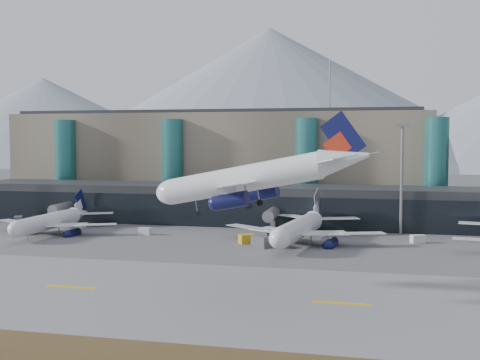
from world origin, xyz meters
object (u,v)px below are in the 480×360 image
jet_parked_mid (303,221)px  veh_d (418,239)px  lightmast_mid (402,172)px  veh_f (18,220)px  jet_parked_left (56,216)px  veh_h (247,239)px  hero_jet (264,170)px  veh_c (261,242)px  veh_a (145,231)px

jet_parked_mid → veh_d: bearing=-72.4°
lightmast_mid → jet_parked_mid: (-21.01, -15.51, -9.90)m
jet_parked_mid → veh_f: 76.16m
jet_parked_left → veh_h: (47.37, -4.36, -3.07)m
hero_jet → veh_c: size_ratio=8.18×
veh_c → veh_d: bearing=59.4°
lightmast_mid → jet_parked_left: 81.85m
hero_jet → veh_d: hero_jet is taller
veh_a → veh_f: (-38.54, 8.72, 0.22)m
veh_c → veh_d: size_ratio=1.37×
lightmast_mid → veh_h: lightmast_mid is taller
hero_jet → veh_f: 94.67m
hero_jet → jet_parked_mid: (0.19, 44.83, -13.33)m
jet_parked_left → veh_d: 82.95m
jet_parked_left → veh_a: bearing=-83.9°
jet_parked_mid → veh_d: (24.14, 4.00, -3.66)m
veh_c → veh_h: bearing=172.5°
lightmast_mid → jet_parked_mid: lightmast_mid is taller
jet_parked_left → veh_d: (82.79, 4.15, -3.17)m
veh_d → veh_h: veh_h is taller
jet_parked_left → jet_parked_mid: bearing=-87.9°
hero_jet → veh_d: (24.34, 48.83, -16.99)m
veh_a → jet_parked_mid: bearing=1.0°
lightmast_mid → veh_h: bearing=-148.2°
jet_parked_left → veh_f: (-16.75, 10.30, -3.00)m
hero_jet → veh_d: 57.15m
veh_a → veh_f: size_ratio=0.78×
veh_a → hero_jet: bearing=-48.3°
veh_c → veh_a: bearing=-160.4°
jet_parked_left → jet_parked_mid: (58.65, 0.15, 0.49)m
jet_parked_mid → lightmast_mid: bearing=-45.4°
jet_parked_mid → veh_c: 11.73m
veh_c → jet_parked_left: bearing=-151.0°
hero_jet → veh_a: size_ratio=11.73×
lightmast_mid → veh_c: 39.49m
jet_parked_mid → veh_a: bearing=96.0°
jet_parked_mid → veh_d: 24.74m
veh_d → jet_parked_left: bearing=157.4°
veh_c → veh_h: size_ratio=1.18×
veh_c → veh_f: (-67.89, 18.51, -0.12)m
jet_parked_mid → veh_d: size_ratio=12.26×
veh_d → veh_h: size_ratio=0.86×
veh_h → veh_f: bearing=129.0°
lightmast_mid → veh_c: (-28.52, -23.87, -13.27)m
veh_h → jet_parked_left: bearing=136.6°
veh_a → veh_h: bearing=-9.8°
veh_a → veh_h: size_ratio=0.82×
veh_a → veh_d: (61.00, 2.57, 0.05)m
lightmast_mid → veh_c: size_ratio=6.19×
veh_a → veh_d: 61.06m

